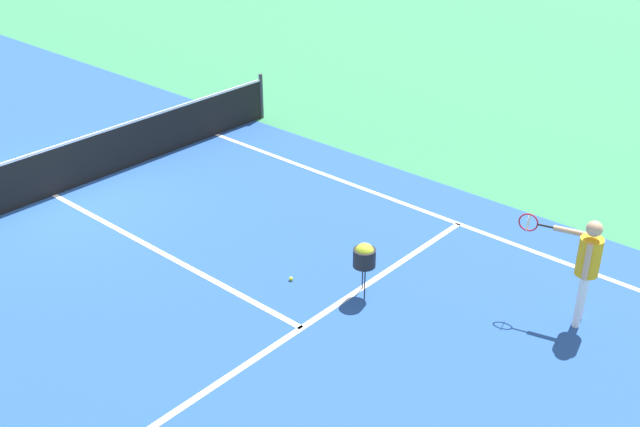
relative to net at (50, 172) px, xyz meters
name	(u,v)px	position (x,y,z in m)	size (l,w,h in m)	color
ground_plane	(54,195)	(0.00, 0.00, -0.49)	(60.00, 60.00, 0.00)	#337F51
court_surface_inbounds	(54,195)	(0.00, 0.00, -0.49)	(10.62, 24.40, 0.00)	#234C93
line_sideline_right	(437,216)	(4.11, -5.95, -0.49)	(0.10, 11.89, 0.01)	white
line_service_near	(302,328)	(0.00, -6.40, -0.49)	(8.22, 0.10, 0.01)	white
line_center_service	(160,252)	(0.00, -3.20, -0.49)	(0.10, 6.40, 0.01)	white
net	(50,172)	(0.00, 0.00, 0.00)	(11.21, 0.09, 1.07)	#33383D
player_near	(586,261)	(2.71, -9.22, 0.52)	(0.41, 1.21, 1.63)	white
ball_hopper	(364,256)	(1.25, -6.52, 0.18)	(0.34, 0.34, 0.87)	black
tennis_ball_mid_court	(291,279)	(0.80, -5.44, -0.46)	(0.07, 0.07, 0.07)	#CCE033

